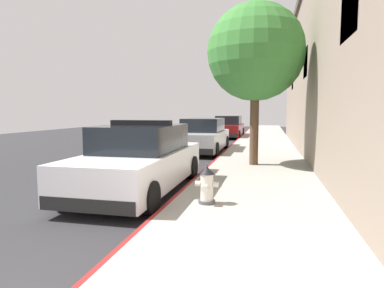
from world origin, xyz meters
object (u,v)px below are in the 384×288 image
Objects in this scene: parked_car_dark_far at (229,127)px; street_tree at (256,53)px; fire_hydrant at (207,185)px; police_cruiser at (141,160)px; parked_car_silver_ahead at (203,136)px.

street_tree is (2.33, -12.88, 2.99)m from parked_car_dark_far.
parked_car_dark_far is 17.82m from fire_hydrant.
fire_hydrant is 5.87m from street_tree.
parked_car_dark_far is 0.94× the size of street_tree.
police_cruiser is 6.37× the size of fire_hydrant.
police_cruiser reaches higher than parked_car_silver_ahead.
parked_car_silver_ahead is 1.00× the size of parked_car_dark_far.
police_cruiser reaches higher than fire_hydrant.
parked_car_dark_far is at bearing 100.24° from street_tree.
parked_car_dark_far is 13.43m from street_tree.
street_tree is (2.49, -4.10, 2.99)m from parked_car_silver_ahead.
police_cruiser is 5.29m from street_tree.
police_cruiser is 0.94× the size of street_tree.
parked_car_silver_ahead is 5.65m from street_tree.
fire_hydrant is (1.82, -1.26, -0.24)m from police_cruiser.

